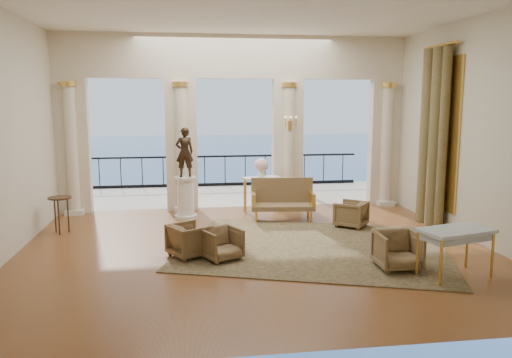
{
  "coord_description": "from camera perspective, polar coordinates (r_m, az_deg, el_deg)",
  "views": [
    {
      "loc": [
        -1.29,
        -9.19,
        2.85
      ],
      "look_at": [
        0.09,
        0.6,
        1.29
      ],
      "focal_mm": 35.0,
      "sensor_mm": 36.0,
      "label": 1
    }
  ],
  "objects": [
    {
      "name": "wall_sconce",
      "position": [
        12.99,
        3.94,
        6.21
      ],
      "size": [
        0.3,
        0.11,
        0.33
      ],
      "color": "gold",
      "rests_on": "arcade"
    },
    {
      "name": "urn",
      "position": [
        12.74,
        0.62,
        1.46
      ],
      "size": [
        0.36,
        0.36,
        0.48
      ],
      "color": "white",
      "rests_on": "console_table"
    },
    {
      "name": "curtain",
      "position": [
        12.08,
        19.51,
        4.52
      ],
      "size": [
        0.33,
        1.4,
        4.09
      ],
      "color": "brown",
      "rests_on": "ground"
    },
    {
      "name": "armchair_c",
      "position": [
        11.52,
        10.8,
        -3.82
      ],
      "size": [
        0.87,
        0.87,
        0.66
      ],
      "primitive_type": "imported",
      "rotation": [
        0.0,
        0.0,
        -2.26
      ],
      "color": "#47361E",
      "rests_on": "ground"
    },
    {
      "name": "statue",
      "position": [
        12.12,
        -8.17,
        3.05
      ],
      "size": [
        0.49,
        0.37,
        1.19
      ],
      "primitive_type": "imported",
      "rotation": [
        0.0,
        0.0,
        3.36
      ],
      "color": "black",
      "rests_on": "pedestal"
    },
    {
      "name": "window_frame",
      "position": [
        12.16,
        20.32,
        4.89
      ],
      "size": [
        0.04,
        1.6,
        3.4
      ],
      "primitive_type": "cube",
      "color": "gold",
      "rests_on": "room_walls"
    },
    {
      "name": "sea",
      "position": [
        69.76,
        -6.91,
        1.62
      ],
      "size": [
        160.0,
        160.0,
        0.0
      ],
      "primitive_type": "plane",
      "color": "#1F4F9A",
      "rests_on": "ground"
    },
    {
      "name": "side_table",
      "position": [
        11.52,
        -21.51,
        -2.48
      ],
      "size": [
        0.49,
        0.49,
        0.8
      ],
      "color": "black",
      "rests_on": "ground"
    },
    {
      "name": "pedestal",
      "position": [
        12.29,
        -8.05,
        -2.18
      ],
      "size": [
        0.56,
        0.56,
        1.02
      ],
      "color": "silver",
      "rests_on": "ground"
    },
    {
      "name": "floor",
      "position": [
        9.71,
        -0.05,
        -8.09
      ],
      "size": [
        9.0,
        9.0,
        0.0
      ],
      "primitive_type": "plane",
      "color": "#532E13",
      "rests_on": "ground"
    },
    {
      "name": "game_table",
      "position": [
        8.71,
        21.89,
        -5.85
      ],
      "size": [
        1.29,
        0.91,
        0.8
      ],
      "rotation": [
        0.0,
        0.0,
        0.25
      ],
      "color": "#A4BBCF",
      "rests_on": "ground"
    },
    {
      "name": "console_table",
      "position": [
        12.8,
        0.61,
        -0.45
      ],
      "size": [
        1.02,
        0.59,
        0.91
      ],
      "rotation": [
        0.0,
        0.0,
        0.24
      ],
      "color": "silver",
      "rests_on": "ground"
    },
    {
      "name": "palm_tree",
      "position": [
        16.18,
        3.83,
        13.36
      ],
      "size": [
        2.0,
        2.0,
        4.5
      ],
      "color": "#4C3823",
      "rests_on": "terrace"
    },
    {
      "name": "rug",
      "position": [
        9.91,
        6.66,
        -7.73
      ],
      "size": [
        5.97,
        5.27,
        0.02
      ],
      "primitive_type": "cube",
      "rotation": [
        0.0,
        0.0,
        -0.32
      ],
      "color": "#2A2F19",
      "rests_on": "ground"
    },
    {
      "name": "arcade",
      "position": [
        13.08,
        -2.4,
        7.8
      ],
      "size": [
        9.0,
        0.56,
        4.5
      ],
      "color": "beige",
      "rests_on": "ground"
    },
    {
      "name": "terrace",
      "position": [
        15.32,
        -3.06,
        -1.95
      ],
      "size": [
        10.0,
        3.6,
        0.1
      ],
      "primitive_type": "cube",
      "color": "#A29985",
      "rests_on": "ground"
    },
    {
      "name": "armchair_b",
      "position": [
        8.88,
        15.89,
        -7.66
      ],
      "size": [
        0.71,
        0.66,
        0.72
      ],
      "primitive_type": "imported",
      "rotation": [
        0.0,
        0.0,
        -0.02
      ],
      "color": "#47361E",
      "rests_on": "ground"
    },
    {
      "name": "settee",
      "position": [
        12.04,
        3.04,
        -2.33
      ],
      "size": [
        1.56,
        0.8,
        0.99
      ],
      "rotation": [
        0.0,
        0.0,
        -0.11
      ],
      "color": "#47361E",
      "rests_on": "ground"
    },
    {
      "name": "armchair_d",
      "position": [
        9.3,
        -7.61,
        -6.76
      ],
      "size": [
        0.87,
        0.88,
        0.68
      ],
      "primitive_type": "imported",
      "rotation": [
        0.0,
        0.0,
        2.11
      ],
      "color": "#47361E",
      "rests_on": "ground"
    },
    {
      "name": "balustrade",
      "position": [
        16.82,
        -3.55,
        0.61
      ],
      "size": [
        9.0,
        0.06,
        1.03
      ],
      "color": "black",
      "rests_on": "terrace"
    },
    {
      "name": "armchair_a",
      "position": [
        9.07,
        -3.94,
        -7.24
      ],
      "size": [
        0.81,
        0.8,
        0.64
      ],
      "primitive_type": "imported",
      "rotation": [
        0.0,
        0.0,
        0.47
      ],
      "color": "#47361E",
      "rests_on": "ground"
    },
    {
      "name": "room_walls",
      "position": [
        8.17,
        1.05,
        9.18
      ],
      "size": [
        9.0,
        9.0,
        9.0
      ],
      "color": "beige",
      "rests_on": "ground"
    }
  ]
}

